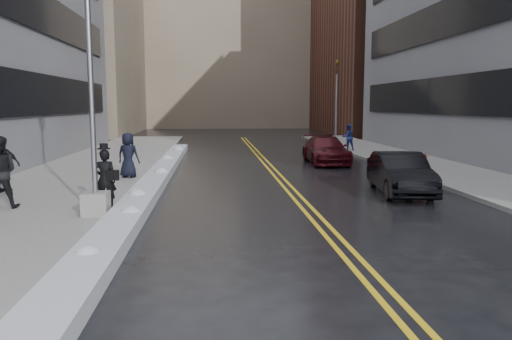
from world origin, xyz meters
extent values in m
plane|color=black|center=(0.00, 0.00, 0.00)|extent=(160.00, 160.00, 0.00)
cube|color=gray|center=(-5.75, 10.00, 0.07)|extent=(5.50, 50.00, 0.15)
cube|color=gray|center=(10.00, 10.00, 0.07)|extent=(4.00, 50.00, 0.15)
cube|color=gold|center=(2.35, 10.00, 0.00)|extent=(0.12, 50.00, 0.01)
cube|color=gold|center=(2.65, 10.00, 0.00)|extent=(0.12, 50.00, 0.01)
cube|color=silver|center=(-2.45, 8.00, 0.17)|extent=(0.90, 30.00, 0.34)
cube|color=gray|center=(-15.50, 44.00, 9.00)|extent=(14.00, 22.00, 18.00)
cube|color=#562D21|center=(19.00, 42.00, 14.00)|extent=(14.00, 20.00, 28.00)
cube|color=gray|center=(2.00, 60.00, 11.00)|extent=(36.00, 16.00, 22.00)
cube|color=gray|center=(-3.30, 2.00, 0.45)|extent=(0.65, 0.65, 0.60)
cylinder|color=gray|center=(-3.30, 2.00, 4.25)|extent=(0.14, 0.14, 7.00)
cylinder|color=maroon|center=(9.00, 10.00, 0.45)|extent=(0.24, 0.24, 0.60)
sphere|color=maroon|center=(9.00, 10.00, 0.75)|extent=(0.26, 0.26, 0.26)
cylinder|color=maroon|center=(9.00, 10.00, 0.50)|extent=(0.25, 0.10, 0.10)
cylinder|color=gray|center=(8.50, 24.00, 2.65)|extent=(0.14, 0.14, 5.00)
imported|color=#594C0C|center=(8.50, 24.00, 5.65)|extent=(0.16, 0.20, 1.00)
imported|color=black|center=(-3.20, 2.73, 0.98)|extent=(0.65, 0.46, 1.66)
imported|color=black|center=(-3.59, 8.84, 1.04)|extent=(0.98, 0.77, 1.78)
imported|color=black|center=(-7.09, 5.71, 1.06)|extent=(1.08, 0.48, 1.82)
imported|color=navy|center=(8.29, 19.85, 0.98)|extent=(0.85, 0.68, 1.66)
imported|color=black|center=(6.09, 5.14, 0.71)|extent=(1.99, 4.44, 1.41)
imported|color=#440A11|center=(5.58, 14.21, 0.69)|extent=(2.05, 4.83, 1.39)
camera|label=1|loc=(-0.21, -11.12, 3.02)|focal=35.00mm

